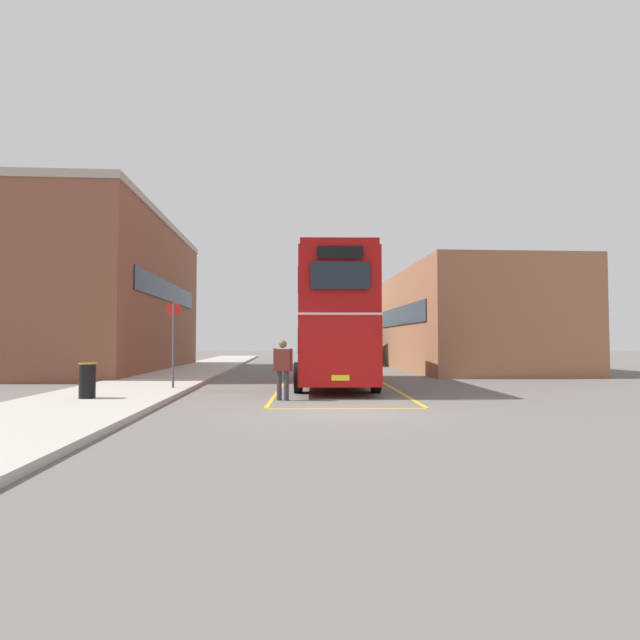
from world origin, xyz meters
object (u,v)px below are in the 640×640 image
(double_decker_bus, at_px, (333,320))
(pedestrian_boarding, at_px, (283,365))
(litter_bin, at_px, (87,380))
(single_deck_bus, at_px, (337,342))
(bus_stop_sign, at_px, (174,337))

(double_decker_bus, xyz_separation_m, pedestrian_boarding, (-1.92, -5.34, -1.52))
(double_decker_bus, relative_size, litter_bin, 11.17)
(double_decker_bus, height_order, single_deck_bus, double_decker_bus)
(single_deck_bus, distance_m, pedestrian_boarding, 24.29)
(double_decker_bus, relative_size, single_deck_bus, 1.16)
(single_deck_bus, height_order, litter_bin, single_deck_bus)
(litter_bin, height_order, bus_stop_sign, bus_stop_sign)
(bus_stop_sign, bearing_deg, double_decker_bus, 24.72)
(single_deck_bus, relative_size, pedestrian_boarding, 5.39)
(double_decker_bus, xyz_separation_m, single_deck_bus, (1.98, 18.63, -0.87))
(litter_bin, distance_m, bus_stop_sign, 3.75)
(single_deck_bus, distance_m, bus_stop_sign, 22.52)
(litter_bin, bearing_deg, double_decker_bus, 38.58)
(pedestrian_boarding, relative_size, bus_stop_sign, 0.60)
(pedestrian_boarding, xyz_separation_m, bus_stop_sign, (-3.68, 2.76, 0.85))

